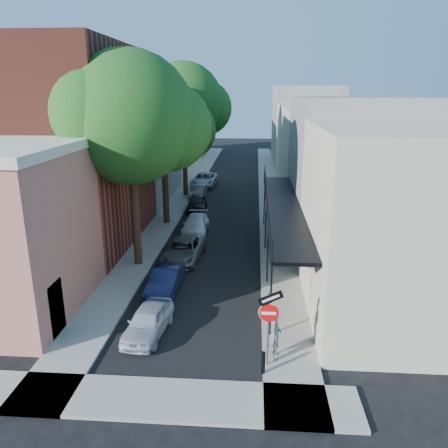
% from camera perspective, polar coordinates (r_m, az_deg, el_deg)
% --- Properties ---
extents(ground, '(160.00, 160.00, 0.00)m').
position_cam_1_polar(ground, '(15.62, -6.65, -19.71)').
color(ground, black).
rests_on(ground, ground).
extents(road_surface, '(6.00, 64.00, 0.01)m').
position_cam_1_polar(road_surface, '(43.38, 0.59, 4.52)').
color(road_surface, black).
rests_on(road_surface, ground).
extents(sidewalk_left, '(2.00, 64.00, 0.12)m').
position_cam_1_polar(sidewalk_left, '(43.79, -4.66, 4.65)').
color(sidewalk_left, gray).
rests_on(sidewalk_left, ground).
extents(sidewalk_right, '(2.00, 64.00, 0.12)m').
position_cam_1_polar(sidewalk_right, '(43.32, 5.89, 4.49)').
color(sidewalk_right, gray).
rests_on(sidewalk_right, ground).
extents(sidewalk_cross, '(12.00, 2.00, 0.12)m').
position_cam_1_polar(sidewalk_cross, '(14.81, -7.41, -21.80)').
color(sidewalk_cross, gray).
rests_on(sidewalk_cross, ground).
extents(buildings_left, '(10.10, 59.10, 12.00)m').
position_cam_1_polar(buildings_left, '(42.97, -12.20, 10.69)').
color(buildings_left, '#C16E63').
rests_on(buildings_left, ground).
extents(buildings_right, '(9.80, 55.00, 10.00)m').
position_cam_1_polar(buildings_right, '(42.55, 12.93, 9.89)').
color(buildings_right, beige).
rests_on(buildings_right, ground).
extents(sign_post, '(0.89, 0.17, 2.99)m').
position_cam_1_polar(sign_post, '(15.13, 5.88, -11.84)').
color(sign_post, '#595B60').
rests_on(sign_post, ground).
extents(bollard, '(0.14, 0.14, 0.80)m').
position_cam_1_polar(bollard, '(15.52, 5.14, -17.59)').
color(bollard, black).
rests_on(bollard, sidewalk_right).
extents(oak_near, '(7.48, 6.80, 11.42)m').
position_cam_1_polar(oak_near, '(23.38, -10.96, 13.13)').
color(oak_near, '#342214').
rests_on(oak_near, ground).
extents(oak_mid, '(6.60, 6.00, 10.20)m').
position_cam_1_polar(oak_mid, '(31.19, -7.19, 12.65)').
color(oak_mid, '#342214').
rests_on(oak_mid, ground).
extents(oak_far, '(7.70, 7.00, 11.90)m').
position_cam_1_polar(oak_far, '(40.02, -4.60, 15.35)').
color(oak_far, '#342214').
rests_on(oak_far, ground).
extents(parked_car_a, '(1.71, 3.52, 1.16)m').
position_cam_1_polar(parked_car_a, '(17.96, -9.89, -12.40)').
color(parked_car_a, silver).
rests_on(parked_car_a, ground).
extents(parked_car_b, '(1.41, 3.68, 1.20)m').
position_cam_1_polar(parked_car_b, '(21.28, -7.66, -7.37)').
color(parked_car_b, '#121739').
rests_on(parked_car_b, ground).
extents(parked_car_c, '(2.29, 4.42, 1.19)m').
position_cam_1_polar(parked_car_c, '(25.12, -5.30, -3.44)').
color(parked_car_c, '#585B5F').
rests_on(parked_car_c, ground).
extents(parked_car_d, '(1.69, 4.02, 1.16)m').
position_cam_1_polar(parked_car_d, '(30.00, -3.72, -0.03)').
color(parked_car_d, white).
rests_on(parked_car_d, ground).
extents(parked_car_e, '(1.65, 3.79, 1.27)m').
position_cam_1_polar(parked_car_e, '(35.67, -3.54, 2.81)').
color(parked_car_e, black).
rests_on(parked_car_e, ground).
extents(parked_car_f, '(1.37, 3.51, 1.14)m').
position_cam_1_polar(parked_car_f, '(39.93, -3.42, 4.23)').
color(parked_car_f, '#696059').
rests_on(parked_car_f, ground).
extents(parked_car_g, '(2.59, 5.15, 1.40)m').
position_cam_1_polar(parked_car_g, '(44.83, -2.55, 5.81)').
color(parked_car_g, '#9AA6AE').
rests_on(parked_car_g, ground).
extents(pedestrian, '(0.44, 0.68, 1.85)m').
position_cam_1_polar(pedestrian, '(16.04, 6.65, -14.14)').
color(pedestrian, slate).
rests_on(pedestrian, sidewalk_right).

